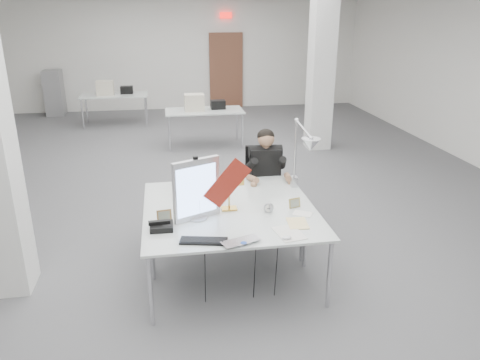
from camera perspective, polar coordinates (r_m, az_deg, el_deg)
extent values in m
cube|color=#545457|center=(7.15, -3.59, -2.50)|extent=(10.00, 14.00, 0.02)
cube|color=white|center=(13.64, -6.95, 15.30)|extent=(10.00, 0.02, 3.20)
cube|color=white|center=(9.66, 9.86, 13.14)|extent=(0.45, 0.45, 3.20)
cube|color=brown|center=(13.73, -1.70, 13.16)|extent=(0.95, 0.08, 2.10)
cube|color=red|center=(13.59, -1.75, 19.43)|extent=(0.32, 0.06, 0.16)
cube|color=silver|center=(4.58, -0.50, -5.80)|extent=(1.80, 0.90, 0.02)
cube|color=silver|center=(5.39, -1.98, -1.64)|extent=(1.80, 0.90, 0.02)
cube|color=silver|center=(9.81, -4.38, 8.40)|extent=(1.60, 0.80, 0.02)
cube|color=silver|center=(11.99, -15.08, 9.96)|extent=(1.60, 0.80, 0.02)
cube|color=gray|center=(13.69, -21.69, 9.84)|extent=(0.45, 0.55, 1.20)
cube|color=silver|center=(4.63, -5.32, -1.16)|extent=(0.48, 0.26, 0.63)
cube|color=maroon|center=(4.61, -1.56, -0.38)|extent=(0.48, 0.03, 0.52)
cube|color=black|center=(4.29, -4.45, -7.42)|extent=(0.45, 0.23, 0.02)
imported|color=#A7A7AC|center=(4.21, 0.47, -7.84)|extent=(0.41, 0.34, 0.03)
ellipsoid|color=silver|center=(4.34, 5.72, -7.03)|extent=(0.10, 0.07, 0.04)
cube|color=black|center=(4.57, -9.53, -5.63)|extent=(0.22, 0.20, 0.05)
cube|color=#A57947|center=(4.73, -9.23, -4.28)|extent=(0.15, 0.06, 0.12)
cube|color=tan|center=(5.00, 6.67, -2.78)|extent=(0.14, 0.07, 0.10)
cylinder|color=#A4A4A9|center=(4.86, 3.52, -3.40)|extent=(0.11, 0.07, 0.10)
cube|color=white|center=(4.46, 6.01, -6.45)|extent=(0.29, 0.37, 0.01)
cube|color=#FFE398|center=(4.66, 7.02, -5.25)|extent=(0.22, 0.29, 0.01)
cube|color=white|center=(4.88, 7.63, -4.08)|extent=(0.23, 0.21, 0.01)
cube|color=beige|center=(5.33, -5.52, -0.02)|extent=(0.42, 0.40, 0.32)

